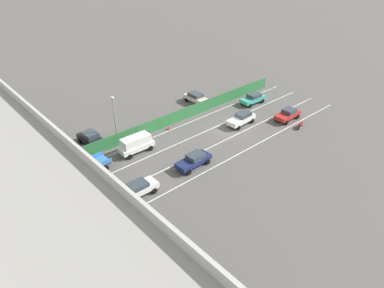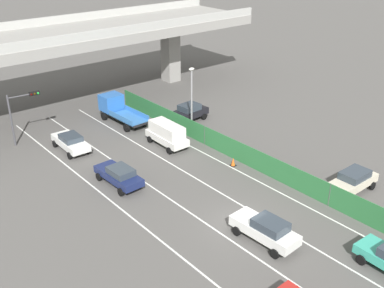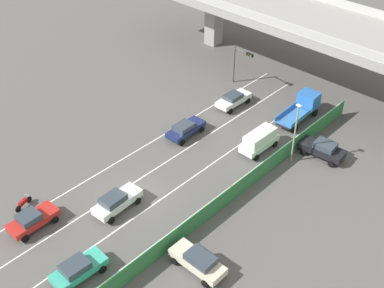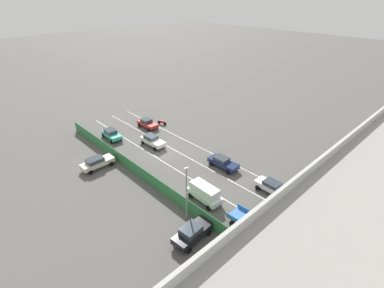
% 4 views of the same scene
% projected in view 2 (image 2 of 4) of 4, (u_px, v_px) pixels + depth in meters
% --- Properties ---
extents(ground_plane, '(300.00, 300.00, 0.00)m').
position_uv_depth(ground_plane, '(240.00, 224.00, 31.32)').
color(ground_plane, '#565451').
extents(lane_line_left_edge, '(0.14, 44.57, 0.01)m').
position_uv_depth(lane_line_left_edge, '(140.00, 224.00, 31.27)').
color(lane_line_left_edge, silver).
rests_on(lane_line_left_edge, ground).
extents(lane_line_mid_left, '(0.14, 44.57, 0.01)m').
position_uv_depth(lane_line_mid_left, '(180.00, 206.00, 33.29)').
color(lane_line_mid_left, silver).
rests_on(lane_line_mid_left, ground).
extents(lane_line_mid_right, '(0.14, 44.57, 0.01)m').
position_uv_depth(lane_line_mid_right, '(216.00, 190.00, 35.31)').
color(lane_line_mid_right, silver).
rests_on(lane_line_mid_right, ground).
extents(lane_line_right_edge, '(0.14, 44.57, 0.01)m').
position_uv_depth(lane_line_right_edge, '(248.00, 176.00, 37.32)').
color(lane_line_right_edge, silver).
rests_on(lane_line_right_edge, ground).
extents(elevated_overpass, '(50.09, 10.49, 8.96)m').
position_uv_depth(elevated_overpass, '(47.00, 43.00, 48.06)').
color(elevated_overpass, gray).
rests_on(elevated_overpass, ground).
extents(green_fence, '(0.10, 40.67, 1.80)m').
position_uv_depth(green_fence, '(259.00, 161.00, 37.68)').
color(green_fence, '#2D753D').
rests_on(green_fence, ground).
extents(car_sedan_white, '(2.10, 4.67, 1.73)m').
position_uv_depth(car_sedan_white, '(266.00, 229.00, 29.19)').
color(car_sedan_white, white).
rests_on(car_sedan_white, ground).
extents(car_van_white, '(2.04, 4.55, 2.16)m').
position_uv_depth(car_van_white, '(167.00, 133.00, 41.98)').
color(car_van_white, silver).
rests_on(car_van_white, ground).
extents(car_hatchback_white, '(2.03, 4.56, 1.52)m').
position_uv_depth(car_hatchback_white, '(71.00, 142.00, 41.24)').
color(car_hatchback_white, silver).
rests_on(car_hatchback_white, ground).
extents(car_sedan_navy, '(2.07, 4.60, 1.55)m').
position_uv_depth(car_sedan_navy, '(119.00, 175.00, 35.72)').
color(car_sedan_navy, navy).
rests_on(car_sedan_navy, ground).
extents(flatbed_truck_blue, '(2.53, 6.10, 2.53)m').
position_uv_depth(flatbed_truck_blue, '(117.00, 108.00, 47.57)').
color(flatbed_truck_blue, black).
rests_on(flatbed_truck_blue, ground).
extents(parked_sedan_cream, '(4.64, 1.98, 1.66)m').
position_uv_depth(parked_sedan_cream, '(352.00, 181.00, 34.76)').
color(parked_sedan_cream, beige).
rests_on(parked_sedan_cream, ground).
extents(parked_sedan_dark, '(4.57, 2.32, 1.76)m').
position_uv_depth(parked_sedan_dark, '(188.00, 112.00, 47.48)').
color(parked_sedan_dark, black).
rests_on(parked_sedan_dark, ground).
extents(traffic_light, '(2.94, 0.59, 4.86)m').
position_uv_depth(traffic_light, '(21.00, 108.00, 41.59)').
color(traffic_light, '#47474C').
rests_on(traffic_light, ground).
extents(street_lamp, '(0.60, 0.36, 6.59)m').
position_uv_depth(street_lamp, '(192.00, 94.00, 43.22)').
color(street_lamp, gray).
rests_on(street_lamp, ground).
extents(traffic_cone, '(0.47, 0.47, 0.74)m').
position_uv_depth(traffic_cone, '(233.00, 162.00, 38.80)').
color(traffic_cone, orange).
rests_on(traffic_cone, ground).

